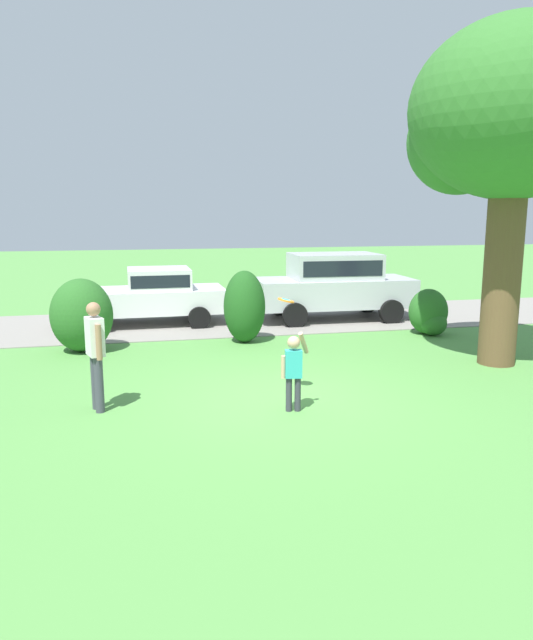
% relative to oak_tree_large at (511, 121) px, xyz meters
% --- Properties ---
extents(ground_plane, '(80.00, 80.00, 0.00)m').
position_rel_oak_tree_large_xyz_m(ground_plane, '(-4.88, -1.34, -4.83)').
color(ground_plane, '#518E42').
extents(driveway_strip, '(28.00, 4.40, 0.02)m').
position_rel_oak_tree_large_xyz_m(driveway_strip, '(-4.88, 5.66, -4.82)').
color(driveway_strip, gray).
rests_on(driveway_strip, ground).
extents(oak_tree_large, '(4.06, 4.05, 6.75)m').
position_rel_oak_tree_large_xyz_m(oak_tree_large, '(0.00, 0.00, 0.00)').
color(oak_tree_large, brown).
rests_on(oak_tree_large, ground).
extents(shrub_near_tree, '(1.37, 1.28, 1.65)m').
position_rel_oak_tree_large_xyz_m(shrub_near_tree, '(-8.48, 2.83, -4.07)').
color(shrub_near_tree, '#286023').
rests_on(shrub_near_tree, ground).
extents(shrub_centre_left, '(1.00, 0.97, 1.73)m').
position_rel_oak_tree_large_xyz_m(shrub_centre_left, '(-4.76, 2.97, -3.97)').
color(shrub_centre_left, '#1E511C').
rests_on(shrub_centre_left, ground).
extents(shrub_centre, '(1.00, 1.02, 1.17)m').
position_rel_oak_tree_large_xyz_m(shrub_centre, '(0.02, 2.86, -4.31)').
color(shrub_centre, '#286023').
rests_on(shrub_centre, ground).
extents(parked_sedan, '(4.43, 2.16, 1.56)m').
position_rel_oak_tree_large_xyz_m(parked_sedan, '(-6.88, 5.75, -3.99)').
color(parked_sedan, white).
rests_on(parked_sedan, ground).
extents(parked_suv, '(4.73, 2.17, 1.92)m').
position_rel_oak_tree_large_xyz_m(parked_suv, '(-1.70, 5.37, -3.76)').
color(parked_suv, silver).
rests_on(parked_suv, ground).
extents(child_thrower, '(0.47, 0.24, 1.29)m').
position_rel_oak_tree_large_xyz_m(child_thrower, '(-4.90, -2.05, -4.12)').
color(child_thrower, '#383842').
rests_on(child_thrower, ground).
extents(frisbee, '(0.28, 0.28, 0.09)m').
position_rel_oak_tree_large_xyz_m(frisbee, '(-4.84, -1.33, -3.17)').
color(frisbee, orange).
extents(adult_onlooker, '(0.32, 0.51, 1.74)m').
position_rel_oak_tree_large_xyz_m(adult_onlooker, '(-7.91, -1.37, -3.85)').
color(adult_onlooker, '#3F3F4C').
rests_on(adult_onlooker, ground).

